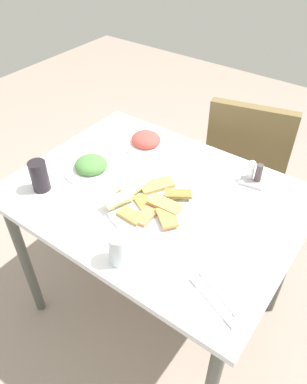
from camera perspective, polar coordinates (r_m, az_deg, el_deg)
The scene contains 12 objects.
ground_plane at distance 1.99m, azimuth 0.23°, elevation -17.26°, with size 6.00×6.00×0.00m, color gray.
dining_table at distance 1.46m, azimuth 0.30°, elevation -3.04°, with size 1.06×0.80×0.77m.
dining_chair at distance 2.05m, azimuth 14.02°, elevation 4.12°, with size 0.51×0.51×0.90m.
pide_platter at distance 1.34m, azimuth -0.57°, elevation -1.61°, with size 0.32×0.32×0.04m.
salad_plate_greens at distance 1.65m, azimuth -1.15°, elevation 7.88°, with size 0.21×0.21×0.06m.
salad_plate_rice at distance 1.52m, azimuth -9.54°, elevation 3.94°, with size 0.22×0.22×0.06m.
soda_can at distance 1.44m, azimuth -17.13°, elevation 2.37°, with size 0.07×0.07×0.12m, color black.
drinking_glass at distance 1.14m, azimuth -5.29°, elevation -8.65°, with size 0.07×0.07×0.11m, color silver.
paper_napkin at distance 1.11m, azimuth 9.38°, elevation -15.76°, with size 0.11×0.11×0.00m, color white.
fork at distance 1.09m, azimuth 8.93°, elevation -16.30°, with size 0.19×0.01×0.01m, color silver.
spoon at distance 1.11m, azimuth 9.86°, elevation -15.00°, with size 0.17×0.01×0.01m, color silver.
condiment_caddy at distance 1.48m, azimuth 15.17°, elevation 2.43°, with size 0.10×0.10×0.09m.
Camera 1 is at (0.62, -0.85, 1.69)m, focal length 34.71 mm.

